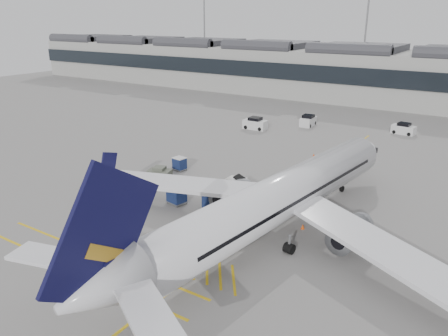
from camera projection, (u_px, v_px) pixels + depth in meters
The scene contains 18 objects.
ground at pixel (161, 207), 44.42m from camera, with size 220.00×220.00×0.00m, color gray.
terminal at pixel (366, 73), 99.50m from camera, with size 200.00×20.45×12.40m.
light_masts at pixel (379, 33), 108.78m from camera, with size 113.00×0.60×25.45m.
apron_markings at pixel (292, 196), 47.25m from camera, with size 0.25×60.00×0.01m, color gold.
airliner_main at pixel (276, 200), 37.81m from camera, with size 38.82×42.67×11.37m.
belt_loader at pixel (241, 188), 47.66m from camera, with size 5.03×1.76×2.06m.
baggage_cart_a at pixel (210, 200), 43.94m from camera, with size 1.91×1.76×1.62m.
baggage_cart_b at pixel (239, 185), 47.78m from camera, with size 1.63×1.35×1.69m.
baggage_cart_c at pixel (177, 194), 44.97m from camera, with size 2.06×1.80×1.91m.
baggage_cart_d at pixel (180, 163), 54.85m from camera, with size 1.77×1.55×1.66m.
ramp_agent_a at pixel (223, 189), 47.04m from camera, with size 0.57×0.37×1.55m, color #FF420D.
ramp_agent_b at pixel (255, 190), 46.59m from camera, with size 0.84×0.65×1.73m, color orange.
pushback_tug at pixel (160, 173), 51.97m from camera, with size 3.05×2.33×1.51m.
safety_cone_nose at pixel (314, 155), 60.29m from camera, with size 0.33×0.33×0.46m, color #F24C0A.
safety_cone_engine at pixel (303, 227), 39.81m from camera, with size 0.34×0.34×0.48m, color #F24C0A.
service_van_left at pixel (255, 124), 74.91m from camera, with size 4.07×2.13×2.06m.
service_van_mid at pixel (308, 121), 77.18m from camera, with size 2.06×3.88×1.95m.
service_van_right at pixel (404, 129), 71.81m from camera, with size 3.84×2.30×1.86m.
Camera 1 is at (27.40, -30.68, 18.41)m, focal length 35.00 mm.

